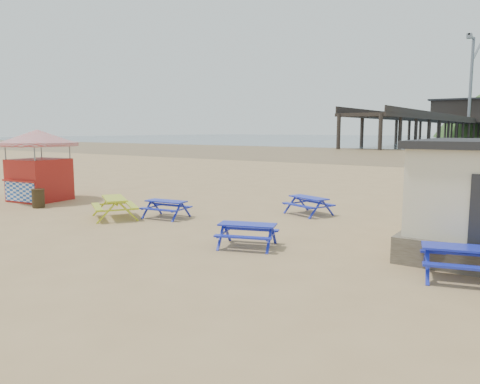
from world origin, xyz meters
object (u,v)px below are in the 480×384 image
Objects in this scene: ice_cream_kiosk at (38,156)px; picnic_table_yellow at (115,208)px; litter_bin at (38,198)px; picnic_table_blue_b at (309,206)px.

picnic_table_yellow is at bearing -15.83° from ice_cream_kiosk.
ice_cream_kiosk is at bearing -155.60° from picnic_table_yellow.
litter_bin is at bearing -41.40° from ice_cream_kiosk.
litter_bin reaches higher than picnic_table_blue_b.
picnic_table_yellow is at bearing 2.15° from litter_bin.
ice_cream_kiosk reaches higher than litter_bin.
picnic_table_blue_b is 7.71m from picnic_table_yellow.
litter_bin is at bearing -133.21° from picnic_table_blue_b.
picnic_table_blue_b is 13.20m from ice_cream_kiosk.
litter_bin is (-4.74, -0.18, 0.01)m from picnic_table_yellow.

